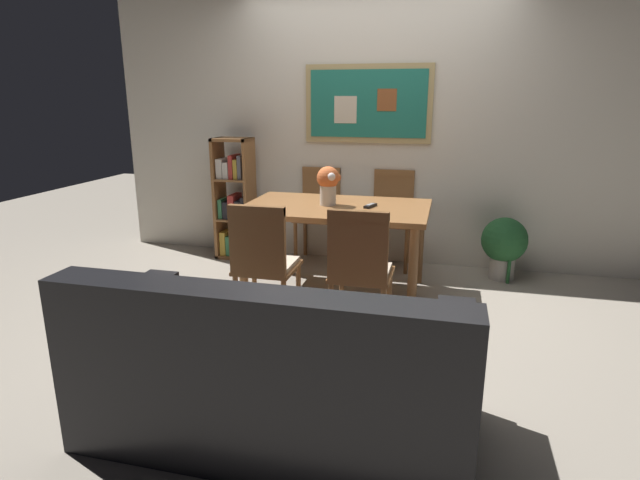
{
  "coord_description": "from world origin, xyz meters",
  "views": [
    {
      "loc": [
        0.73,
        -3.61,
        1.58
      ],
      "look_at": [
        -0.09,
        -0.37,
        0.65
      ],
      "focal_mm": 28.99,
      "sensor_mm": 36.0,
      "label": 1
    }
  ],
  "objects_px": {
    "potted_ivy": "(504,244)",
    "tv_remote": "(370,206)",
    "dining_chair_near_left": "(263,257)",
    "dining_chair_near_right": "(360,264)",
    "bookshelf": "(235,203)",
    "flower_vase": "(328,183)",
    "leather_couch": "(273,378)",
    "dining_chair_far_left": "(319,207)",
    "dining_chair_far_right": "(392,210)",
    "dining_table": "(336,217)"
  },
  "relations": [
    {
      "from": "dining_chair_far_left",
      "to": "leather_couch",
      "type": "bearing_deg",
      "value": -80.05
    },
    {
      "from": "leather_couch",
      "to": "bookshelf",
      "type": "bearing_deg",
      "value": 116.46
    },
    {
      "from": "flower_vase",
      "to": "leather_couch",
      "type": "bearing_deg",
      "value": -84.13
    },
    {
      "from": "dining_table",
      "to": "dining_chair_far_left",
      "type": "bearing_deg",
      "value": 112.9
    },
    {
      "from": "dining_chair_near_right",
      "to": "tv_remote",
      "type": "bearing_deg",
      "value": 94.63
    },
    {
      "from": "dining_chair_near_right",
      "to": "leather_couch",
      "type": "distance_m",
      "value": 1.14
    },
    {
      "from": "dining_chair_near_left",
      "to": "dining_chair_far_left",
      "type": "distance_m",
      "value": 1.71
    },
    {
      "from": "bookshelf",
      "to": "dining_chair_far_right",
      "type": "bearing_deg",
      "value": 4.91
    },
    {
      "from": "dining_chair_far_right",
      "to": "dining_chair_near_left",
      "type": "distance_m",
      "value": 1.83
    },
    {
      "from": "leather_couch",
      "to": "flower_vase",
      "type": "xyz_separation_m",
      "value": [
        -0.2,
        1.96,
        0.6
      ]
    },
    {
      "from": "potted_ivy",
      "to": "dining_chair_near_right",
      "type": "bearing_deg",
      "value": -124.19
    },
    {
      "from": "dining_chair_near_left",
      "to": "leather_couch",
      "type": "bearing_deg",
      "value": -67.76
    },
    {
      "from": "dining_chair_far_right",
      "to": "dining_chair_near_right",
      "type": "bearing_deg",
      "value": -90.49
    },
    {
      "from": "dining_chair_far_right",
      "to": "flower_vase",
      "type": "distance_m",
      "value": 1.01
    },
    {
      "from": "bookshelf",
      "to": "potted_ivy",
      "type": "height_order",
      "value": "bookshelf"
    },
    {
      "from": "dining_chair_far_right",
      "to": "leather_couch",
      "type": "relative_size",
      "value": 0.51
    },
    {
      "from": "flower_vase",
      "to": "potted_ivy",
      "type": "bearing_deg",
      "value": 24.56
    },
    {
      "from": "dining_chair_near_right",
      "to": "dining_chair_far_right",
      "type": "bearing_deg",
      "value": 89.51
    },
    {
      "from": "tv_remote",
      "to": "flower_vase",
      "type": "bearing_deg",
      "value": 179.59
    },
    {
      "from": "dining_chair_far_right",
      "to": "potted_ivy",
      "type": "relative_size",
      "value": 1.51
    },
    {
      "from": "dining_chair_near_left",
      "to": "bookshelf",
      "type": "bearing_deg",
      "value": 119.21
    },
    {
      "from": "dining_table",
      "to": "bookshelf",
      "type": "relative_size",
      "value": 1.23
    },
    {
      "from": "dining_chair_near_right",
      "to": "potted_ivy",
      "type": "height_order",
      "value": "dining_chair_near_right"
    },
    {
      "from": "potted_ivy",
      "to": "dining_chair_far_left",
      "type": "bearing_deg",
      "value": 174.34
    },
    {
      "from": "leather_couch",
      "to": "tv_remote",
      "type": "xyz_separation_m",
      "value": [
        0.14,
        1.96,
        0.43
      ]
    },
    {
      "from": "tv_remote",
      "to": "dining_chair_near_left",
      "type": "bearing_deg",
      "value": -123.98
    },
    {
      "from": "dining_table",
      "to": "dining_chair_far_left",
      "type": "xyz_separation_m",
      "value": [
        -0.36,
        0.84,
        -0.1
      ]
    },
    {
      "from": "leather_couch",
      "to": "potted_ivy",
      "type": "distance_m",
      "value": 2.9
    },
    {
      "from": "dining_chair_far_right",
      "to": "dining_chair_near_left",
      "type": "xyz_separation_m",
      "value": [
        -0.67,
        -1.71,
        0.0
      ]
    },
    {
      "from": "dining_chair_near_right",
      "to": "tv_remote",
      "type": "height_order",
      "value": "dining_chair_near_right"
    },
    {
      "from": "dining_table",
      "to": "flower_vase",
      "type": "bearing_deg",
      "value": 170.29
    },
    {
      "from": "dining_chair_far_left",
      "to": "bookshelf",
      "type": "distance_m",
      "value": 0.84
    },
    {
      "from": "dining_chair_far_right",
      "to": "tv_remote",
      "type": "distance_m",
      "value": 0.86
    },
    {
      "from": "leather_couch",
      "to": "bookshelf",
      "type": "height_order",
      "value": "bookshelf"
    },
    {
      "from": "flower_vase",
      "to": "tv_remote",
      "type": "distance_m",
      "value": 0.38
    },
    {
      "from": "dining_chair_near_right",
      "to": "flower_vase",
      "type": "relative_size",
      "value": 2.92
    },
    {
      "from": "potted_ivy",
      "to": "flower_vase",
      "type": "distance_m",
      "value": 1.7
    },
    {
      "from": "dining_table",
      "to": "tv_remote",
      "type": "distance_m",
      "value": 0.3
    },
    {
      "from": "bookshelf",
      "to": "flower_vase",
      "type": "height_order",
      "value": "bookshelf"
    },
    {
      "from": "dining_chair_near_left",
      "to": "leather_couch",
      "type": "distance_m",
      "value": 1.19
    },
    {
      "from": "dining_chair_near_right",
      "to": "flower_vase",
      "type": "xyz_separation_m",
      "value": [
        -0.41,
        0.86,
        0.38
      ]
    },
    {
      "from": "potted_ivy",
      "to": "tv_remote",
      "type": "height_order",
      "value": "tv_remote"
    },
    {
      "from": "dining_chair_far_right",
      "to": "dining_chair_near_left",
      "type": "height_order",
      "value": "same"
    },
    {
      "from": "dining_chair_far_right",
      "to": "leather_couch",
      "type": "xyz_separation_m",
      "value": [
        -0.23,
        -2.79,
        -0.22
      ]
    },
    {
      "from": "dining_table",
      "to": "dining_chair_near_left",
      "type": "distance_m",
      "value": 0.92
    },
    {
      "from": "dining_chair_near_left",
      "to": "dining_chair_near_right",
      "type": "relative_size",
      "value": 1.0
    },
    {
      "from": "dining_chair_near_right",
      "to": "bookshelf",
      "type": "relative_size",
      "value": 0.76
    },
    {
      "from": "bookshelf",
      "to": "flower_vase",
      "type": "bearing_deg",
      "value": -31.95
    },
    {
      "from": "bookshelf",
      "to": "flower_vase",
      "type": "relative_size",
      "value": 3.84
    },
    {
      "from": "potted_ivy",
      "to": "tv_remote",
      "type": "xyz_separation_m",
      "value": [
        -1.1,
        -0.66,
        0.42
      ]
    }
  ]
}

